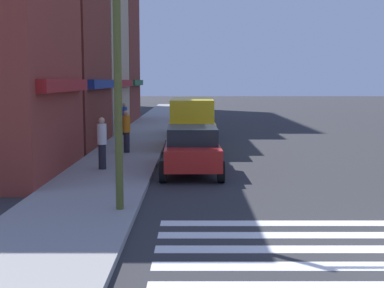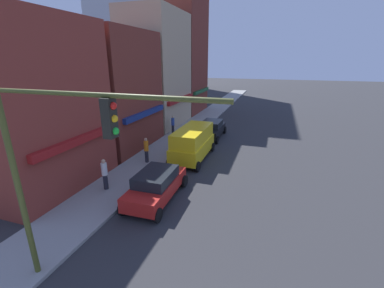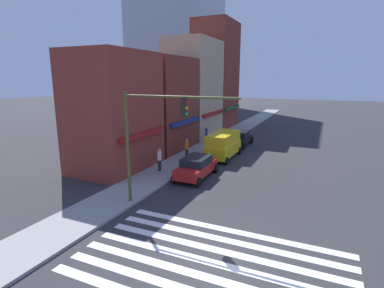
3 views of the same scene
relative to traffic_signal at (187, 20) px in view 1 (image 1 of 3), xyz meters
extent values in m
cube|color=gray|center=(-3.50, 2.68, -4.45)|extent=(120.00, 3.00, 0.15)
cube|color=maroon|center=(5.32, 4.03, -1.52)|extent=(5.79, 0.30, 0.40)
cube|color=maroon|center=(12.75, 6.68, 0.07)|extent=(7.16, 5.00, 9.18)
cube|color=navy|center=(12.75, 4.03, -1.52)|extent=(6.09, 0.30, 0.40)
cube|color=tan|center=(20.63, 6.68, 1.35)|extent=(7.90, 5.00, 11.74)
cube|color=maroon|center=(20.63, 4.03, -1.52)|extent=(6.72, 0.30, 0.40)
cube|color=maroon|center=(28.51, 6.68, 3.00)|extent=(7.39, 5.00, 15.05)
cube|color=#1E592D|center=(28.51, 4.03, -1.52)|extent=(6.28, 0.30, 0.40)
cylinder|color=#474C1E|center=(0.00, 1.58, -1.29)|extent=(0.18, 0.18, 6.46)
cube|color=#B21E19|center=(5.81, -0.12, -3.83)|extent=(4.43, 1.89, 0.70)
cube|color=black|center=(5.81, -0.12, -3.21)|extent=(2.45, 1.70, 0.55)
cylinder|color=black|center=(4.02, 0.78, -4.18)|extent=(0.68, 0.22, 0.68)
cylinder|color=black|center=(4.02, -1.02, -4.18)|extent=(0.68, 0.22, 0.68)
cylinder|color=black|center=(7.61, 0.78, -4.18)|extent=(0.68, 0.22, 0.68)
cylinder|color=black|center=(7.61, -1.02, -4.18)|extent=(0.68, 0.22, 0.68)
cube|color=yellow|center=(11.96, -0.12, -3.68)|extent=(5.01, 2.01, 1.00)
cube|color=yellow|center=(11.96, -0.12, -2.68)|extent=(4.76, 1.85, 1.00)
cylinder|color=black|center=(9.87, 0.88, -4.18)|extent=(0.68, 0.22, 0.68)
cylinder|color=black|center=(9.87, -1.12, -4.18)|extent=(0.68, 0.22, 0.68)
cylinder|color=black|center=(14.05, 0.88, -4.18)|extent=(0.68, 0.22, 0.68)
cylinder|color=black|center=(14.05, -1.12, -4.18)|extent=(0.68, 0.22, 0.68)
cube|color=black|center=(17.75, -0.12, -3.83)|extent=(4.42, 1.84, 0.70)
cube|color=black|center=(17.75, -0.12, -3.21)|extent=(2.43, 1.68, 0.55)
cylinder|color=black|center=(15.96, 0.78, -4.18)|extent=(0.68, 0.22, 0.68)
cylinder|color=black|center=(15.96, -1.02, -4.18)|extent=(0.68, 0.22, 0.68)
cylinder|color=black|center=(19.55, 0.78, -4.18)|extent=(0.68, 0.22, 0.68)
cylinder|color=black|center=(19.55, -1.02, -4.18)|extent=(0.68, 0.22, 0.68)
cylinder|color=#23232D|center=(9.96, 2.62, -3.95)|extent=(0.26, 0.26, 0.85)
cylinder|color=orange|center=(9.96, 2.62, -3.17)|extent=(0.32, 0.32, 0.70)
sphere|color=tan|center=(9.96, 2.62, -2.71)|extent=(0.22, 0.22, 0.22)
cylinder|color=#23232D|center=(17.29, 3.63, -3.95)|extent=(0.26, 0.26, 0.85)
cylinder|color=#2D4C9E|center=(17.29, 3.63, -3.17)|extent=(0.32, 0.32, 0.70)
sphere|color=tan|center=(17.29, 3.63, -2.71)|extent=(0.22, 0.22, 0.22)
cylinder|color=#23232D|center=(5.72, 2.94, -3.95)|extent=(0.26, 0.26, 0.85)
cylinder|color=silver|center=(5.72, 2.94, -3.17)|extent=(0.32, 0.32, 0.70)
sphere|color=tan|center=(5.72, 2.94, -2.71)|extent=(0.22, 0.22, 0.22)
camera|label=1|loc=(-12.31, -0.12, -1.37)|focal=50.00mm
camera|label=2|loc=(-4.99, -5.63, 2.52)|focal=24.00mm
camera|label=3|loc=(-13.48, -8.48, 2.65)|focal=28.00mm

